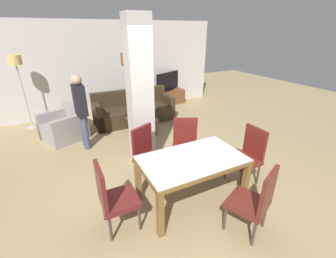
{
  "coord_description": "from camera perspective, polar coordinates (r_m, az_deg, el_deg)",
  "views": [
    {
      "loc": [
        -1.57,
        -2.31,
        2.45
      ],
      "look_at": [
        0.0,
        0.77,
        0.9
      ],
      "focal_mm": 24.0,
      "sensor_mm": 36.0,
      "label": 1
    }
  ],
  "objects": [
    {
      "name": "ground_plane",
      "position": [
        3.72,
        5.67,
        -17.26
      ],
      "size": [
        18.0,
        18.0,
        0.0
      ],
      "primitive_type": "plane",
      "color": "#9F895D"
    },
    {
      "name": "back_wall",
      "position": [
        7.4,
        -14.88,
        14.78
      ],
      "size": [
        7.2,
        0.09,
        2.7
      ],
      "color": "beige",
      "rests_on": "ground_plane"
    },
    {
      "name": "divider_pillar",
      "position": [
        4.1,
        -7.14,
        8.36
      ],
      "size": [
        0.41,
        0.35,
        2.7
      ],
      "color": "beige",
      "rests_on": "ground_plane"
    },
    {
      "name": "dining_table",
      "position": [
        3.36,
        6.08,
        -9.67
      ],
      "size": [
        1.51,
        0.9,
        0.75
      ],
      "color": "brown",
      "rests_on": "ground_plane"
    },
    {
      "name": "dining_chair_head_right",
      "position": [
        4.03,
        19.62,
        -5.94
      ],
      "size": [
        0.46,
        0.46,
        0.98
      ],
      "rotation": [
        0.0,
        0.0,
        1.57
      ],
      "color": "maroon",
      "rests_on": "ground_plane"
    },
    {
      "name": "dining_chair_near_right",
      "position": [
        3.09,
        21.25,
        -16.37
      ],
      "size": [
        0.6,
        0.6,
        0.98
      ],
      "rotation": [
        0.0,
        0.0,
        0.4
      ],
      "color": "#5A1F18",
      "rests_on": "ground_plane"
    },
    {
      "name": "dining_chair_far_left",
      "position": [
        3.85,
        -5.19,
        -5.98
      ],
      "size": [
        0.61,
        0.61,
        0.98
      ],
      "rotation": [
        0.0,
        0.0,
        -2.71
      ],
      "color": "maroon",
      "rests_on": "ground_plane"
    },
    {
      "name": "dining_chair_far_right",
      "position": [
        4.14,
        4.47,
        -3.67
      ],
      "size": [
        0.61,
        0.61,
        0.98
      ],
      "rotation": [
        0.0,
        0.0,
        2.7
      ],
      "color": "maroon",
      "rests_on": "ground_plane"
    },
    {
      "name": "dining_chair_head_left",
      "position": [
        3.03,
        -13.9,
        -16.11
      ],
      "size": [
        0.46,
        0.46,
        0.98
      ],
      "rotation": [
        0.0,
        0.0,
        -1.57
      ],
      "color": "#5B1D1B",
      "rests_on": "ground_plane"
    },
    {
      "name": "sofa",
      "position": [
        6.54,
        -8.72,
        4.55
      ],
      "size": [
        2.19,
        0.88,
        0.86
      ],
      "rotation": [
        0.0,
        0.0,
        3.14
      ],
      "color": "#342919",
      "rests_on": "ground_plane"
    },
    {
      "name": "armchair",
      "position": [
        5.95,
        -24.73,
        0.48
      ],
      "size": [
        1.12,
        1.13,
        0.83
      ],
      "rotation": [
        0.0,
        0.0,
        1.97
      ],
      "color": "gray",
      "rests_on": "ground_plane"
    },
    {
      "name": "coffee_table",
      "position": [
        5.67,
        -6.46,
        0.71
      ],
      "size": [
        0.68,
        0.57,
        0.42
      ],
      "color": "brown",
      "rests_on": "ground_plane"
    },
    {
      "name": "bottle",
      "position": [
        5.38,
        -7.01,
        2.87
      ],
      "size": [
        0.06,
        0.06,
        0.26
      ],
      "color": "#4C2D14",
      "rests_on": "coffee_table"
    },
    {
      "name": "tv_stand",
      "position": [
        8.0,
        -0.1,
        8.08
      ],
      "size": [
        1.2,
        0.4,
        0.49
      ],
      "color": "brown",
      "rests_on": "ground_plane"
    },
    {
      "name": "tv_screen",
      "position": [
        7.87,
        -0.11,
        11.91
      ],
      "size": [
        1.04,
        0.51,
        0.62
      ],
      "rotation": [
        0.0,
        0.0,
        3.57
      ],
      "color": "black",
      "rests_on": "tv_stand"
    },
    {
      "name": "floor_lamp",
      "position": [
        6.72,
        -33.99,
        12.66
      ],
      "size": [
        0.29,
        0.29,
        1.88
      ],
      "color": "#B7B7BC",
      "rests_on": "ground_plane"
    },
    {
      "name": "standing_person",
      "position": [
        5.08,
        -21.26,
        5.07
      ],
      "size": [
        0.24,
        0.39,
        1.62
      ],
      "rotation": [
        0.0,
        0.0,
        -1.53
      ],
      "color": "#3E455D",
      "rests_on": "ground_plane"
    }
  ]
}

